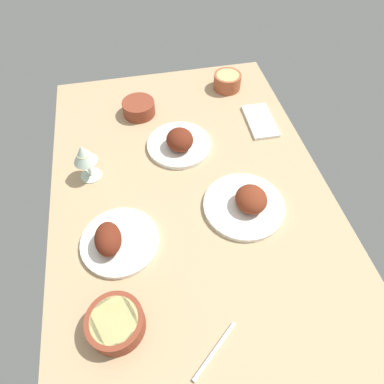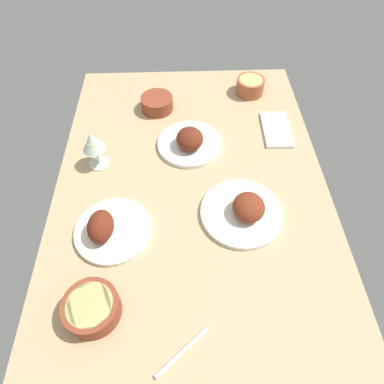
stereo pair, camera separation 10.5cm
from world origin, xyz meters
TOP-DOWN VIEW (x-y plane):
  - dining_table at (0.00, 0.00)cm, footprint 140.00×90.00cm
  - plate_near_viewer at (22.19, 0.37)cm, footprint 23.26×23.26cm
  - plate_far_side at (-12.93, 25.05)cm, footprint 22.81×22.81cm
  - plate_center_main at (-7.97, -15.65)cm, footprint 25.47×25.47cm
  - bowl_pasta at (53.38, -26.25)cm, footprint 11.44×11.44cm
  - bowl_potatoes at (-36.08, 26.35)cm, footprint 14.06×14.06cm
  - bowl_cream at (44.23, 12.18)cm, footprint 12.59×12.59cm
  - wine_glass at (15.15, 31.72)cm, footprint 7.60×7.60cm
  - folded_napkin at (29.55, -33.16)cm, footprint 19.44×10.55cm
  - fork_loose at (-46.47, 4.06)cm, footprint 11.04×13.23cm

SIDE VIEW (x-z plane):
  - dining_table at x=0.00cm, z-range 0.00..4.00cm
  - fork_loose at x=-46.47cm, z-range 4.00..4.80cm
  - folded_napkin at x=29.55cm, z-range 4.00..5.20cm
  - plate_center_main at x=-7.97cm, z-range 2.29..10.47cm
  - plate_far_side at x=-12.93cm, z-range 2.19..10.81cm
  - plate_near_viewer at x=22.19cm, z-range 2.37..10.90cm
  - bowl_cream at x=44.23cm, z-range 4.24..9.69cm
  - bowl_potatoes at x=-36.08cm, z-range 4.25..10.22cm
  - bowl_pasta at x=53.38cm, z-range 4.26..10.63cm
  - wine_glass at x=15.15cm, z-range 6.93..20.93cm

